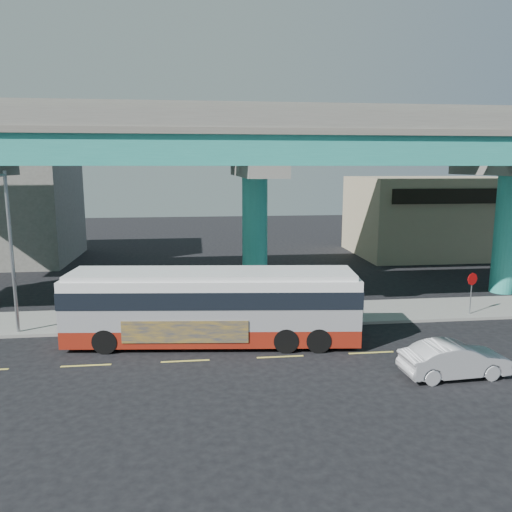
{
  "coord_description": "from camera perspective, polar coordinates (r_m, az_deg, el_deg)",
  "views": [
    {
      "loc": [
        -3.39,
        -20.11,
        7.99
      ],
      "look_at": [
        -0.53,
        4.0,
        3.6
      ],
      "focal_mm": 35.0,
      "sensor_mm": 36.0,
      "label": 1
    }
  ],
  "objects": [
    {
      "name": "building_beige",
      "position": [
        48.32,
        19.59,
        4.34
      ],
      "size": [
        14.0,
        10.23,
        7.0
      ],
      "color": "tan",
      "rests_on": "ground"
    },
    {
      "name": "stop_sign",
      "position": [
        28.96,
        23.45,
        -3.05
      ],
      "size": [
        0.66,
        0.22,
        2.26
      ],
      "rotation": [
        0.0,
        0.0,
        -0.1
      ],
      "color": "gray",
      "rests_on": "sidewalk"
    },
    {
      "name": "street_lamp",
      "position": [
        25.25,
        -26.76,
        2.62
      ],
      "size": [
        0.5,
        2.49,
        7.63
      ],
      "color": "gray",
      "rests_on": "sidewalk"
    },
    {
      "name": "ground",
      "position": [
        21.91,
        2.65,
        -11.15
      ],
      "size": [
        120.0,
        120.0,
        0.0
      ],
      "primitive_type": "plane",
      "color": "black",
      "rests_on": "ground"
    },
    {
      "name": "lane_markings",
      "position": [
        21.63,
        2.78,
        -11.42
      ],
      "size": [
        58.0,
        0.12,
        0.01
      ],
      "color": "#D8C64C",
      "rests_on": "ground"
    },
    {
      "name": "sidewalk",
      "position": [
        27.02,
        0.74,
        -6.78
      ],
      "size": [
        70.0,
        4.0,
        0.15
      ],
      "primitive_type": "cube",
      "color": "gray",
      "rests_on": "ground"
    },
    {
      "name": "sedan",
      "position": [
        20.94,
        21.74,
        -10.94
      ],
      "size": [
        1.92,
        4.3,
        1.36
      ],
      "primitive_type": "imported",
      "rotation": [
        0.0,
        0.0,
        1.63
      ],
      "color": "#B9B8BE",
      "rests_on": "ground"
    },
    {
      "name": "transit_bus",
      "position": [
        22.73,
        -4.96,
        -5.47
      ],
      "size": [
        13.32,
        4.17,
        3.37
      ],
      "rotation": [
        0.0,
        0.0,
        -0.1
      ],
      "color": "maroon",
      "rests_on": "ground"
    },
    {
      "name": "viaduct",
      "position": [
        29.44,
        -0.16,
        12.49
      ],
      "size": [
        52.0,
        12.4,
        11.7
      ],
      "color": "teal",
      "rests_on": "ground"
    }
  ]
}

